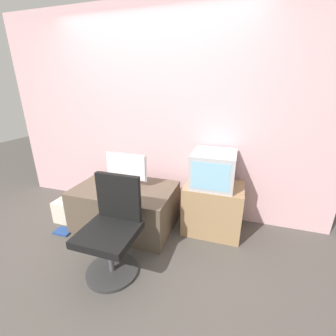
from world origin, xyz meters
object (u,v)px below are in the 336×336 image
Objects in this scene: mouse at (132,194)px; book at (63,231)px; main_monitor at (126,169)px; keyboard at (118,192)px; cardboard_box_lower at (67,209)px; crt_tv at (213,169)px; office_chair at (112,231)px.

book is (-0.85, -0.22, -0.53)m from mouse.
main_monitor reaches higher than book.
main_monitor reaches higher than mouse.
cardboard_box_lower is at bearing 177.42° from keyboard.
office_chair is at bearing -129.61° from crt_tv.
office_chair reaches higher than cardboard_box_lower.
crt_tv reaches higher than office_chair.
office_chair is at bearing -65.94° from keyboard.
keyboard reaches higher than book.
book is at bearing -159.09° from crt_tv.
mouse is 1.02m from book.
office_chair is (0.05, -0.52, -0.12)m from mouse.
mouse is at bearing -2.32° from cardboard_box_lower.
crt_tv is at bearing 9.25° from main_monitor.
crt_tv is at bearing 26.90° from mouse.
book is at bearing -144.04° from main_monitor.
keyboard is 0.99× the size of cardboard_box_lower.
office_chair is 4.59× the size of book.
keyboard is 1.12m from crt_tv.
keyboard is at bearing -157.78° from crt_tv.
keyboard is at bearing -87.77° from main_monitor.
office_chair is 3.23× the size of cardboard_box_lower.
cardboard_box_lower is at bearing 119.14° from book.
crt_tv reaches higher than mouse.
book is at bearing -161.14° from keyboard.
office_chair reaches higher than book.
mouse is 0.06× the size of office_chair.
keyboard is 1.40× the size of book.
main_monitor is 0.58× the size of office_chair.
keyboard is at bearing -2.58° from cardboard_box_lower.
cardboard_box_lower is 1.42× the size of book.
mouse is 0.19× the size of cardboard_box_lower.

